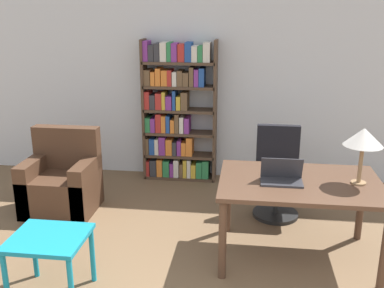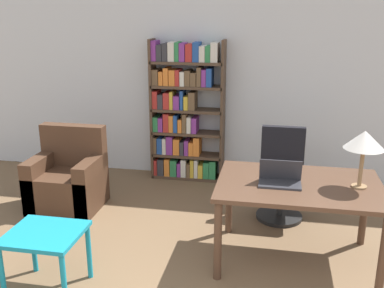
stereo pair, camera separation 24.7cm
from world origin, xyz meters
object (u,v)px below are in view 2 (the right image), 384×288
(laptop, at_px, (280,179))
(armchair, at_px, (68,181))
(bookshelf, at_px, (183,113))
(office_chair, at_px, (281,177))
(table_lamp, at_px, (364,141))
(desk, at_px, (299,193))
(side_table_blue, at_px, (45,241))

(laptop, distance_m, armchair, 2.62)
(bookshelf, bearing_deg, armchair, -133.74)
(office_chair, height_order, armchair, office_chair)
(table_lamp, xyz_separation_m, office_chair, (-0.66, 0.94, -0.74))
(table_lamp, bearing_deg, office_chair, 124.75)
(laptop, distance_m, table_lamp, 0.78)
(laptop, xyz_separation_m, armchair, (-2.45, 0.78, -0.51))
(table_lamp, bearing_deg, armchair, 167.08)
(office_chair, relative_size, bookshelf, 0.54)
(laptop, relative_size, table_lamp, 0.73)
(bookshelf, bearing_deg, table_lamp, -44.06)
(table_lamp, height_order, armchair, table_lamp)
(table_lamp, relative_size, bookshelf, 0.27)
(desk, distance_m, side_table_blue, 2.23)
(desk, distance_m, armchair, 2.74)
(desk, relative_size, bookshelf, 0.77)
(table_lamp, xyz_separation_m, side_table_blue, (-2.55, -0.87, -0.75))
(armchair, bearing_deg, side_table_blue, -70.10)
(table_lamp, height_order, bookshelf, bookshelf)
(desk, height_order, armchair, armchair)
(table_lamp, distance_m, armchair, 3.33)
(desk, xyz_separation_m, bookshelf, (-1.47, 1.92, 0.25))
(office_chair, bearing_deg, armchair, -174.78)
(bookshelf, bearing_deg, office_chair, -36.26)
(office_chair, bearing_deg, desk, -81.42)
(laptop, xyz_separation_m, office_chair, (0.03, 1.00, -0.37))
(table_lamp, xyz_separation_m, bookshelf, (-1.98, 1.92, -0.27))
(office_chair, distance_m, side_table_blue, 2.63)
(laptop, bearing_deg, side_table_blue, -156.41)
(table_lamp, distance_m, bookshelf, 2.77)
(laptop, height_order, table_lamp, table_lamp)
(table_lamp, height_order, side_table_blue, table_lamp)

